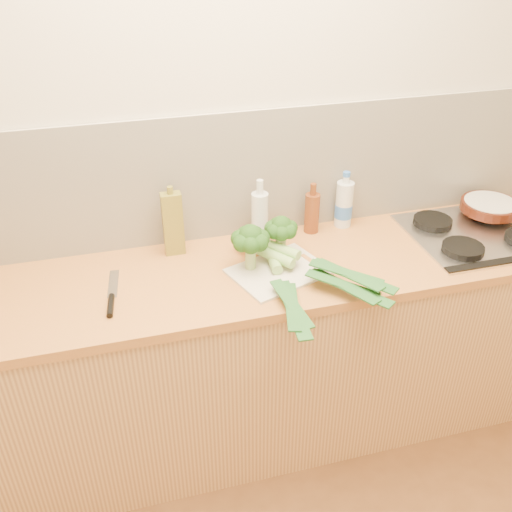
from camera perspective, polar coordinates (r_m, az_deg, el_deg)
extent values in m
plane|color=beige|center=(2.33, -2.58, 10.96)|extent=(3.50, 0.00, 3.50)
cube|color=silver|center=(2.37, -2.45, 7.94)|extent=(3.20, 0.02, 0.54)
cube|color=tan|center=(2.54, -0.55, -10.20)|extent=(3.20, 0.60, 0.86)
cube|color=#B66835|center=(2.26, -0.61, -1.71)|extent=(3.20, 0.62, 0.04)
cube|color=silver|center=(2.65, 21.23, 2.07)|extent=(0.58, 0.50, 0.01)
cube|color=black|center=(2.50, 24.12, -0.36)|extent=(0.58, 0.04, 0.01)
cylinder|color=black|center=(2.48, 19.99, 0.71)|extent=(0.17, 0.17, 0.03)
cylinder|color=black|center=(2.65, 17.25, 3.31)|extent=(0.17, 0.17, 0.03)
cylinder|color=black|center=(2.81, 22.49, 3.97)|extent=(0.17, 0.17, 0.03)
cube|color=beige|center=(2.22, 2.31, -1.56)|extent=(0.42, 0.37, 0.01)
cylinder|color=#8EAB63|center=(2.21, -0.55, -0.24)|extent=(0.04, 0.04, 0.08)
sphere|color=#13390F|center=(2.16, -0.57, 2.00)|extent=(0.09, 0.09, 0.09)
sphere|color=#13390F|center=(2.18, 0.51, 1.80)|extent=(0.07, 0.07, 0.07)
sphere|color=#13390F|center=(2.20, -0.12, 2.16)|extent=(0.07, 0.07, 0.07)
sphere|color=#13390F|center=(2.20, -1.08, 2.14)|extent=(0.07, 0.07, 0.07)
sphere|color=#13390F|center=(2.18, -1.66, 1.75)|extent=(0.07, 0.07, 0.07)
sphere|color=#13390F|center=(2.14, -1.42, 1.28)|extent=(0.07, 0.07, 0.07)
sphere|color=#13390F|center=(2.13, -0.53, 1.08)|extent=(0.07, 0.07, 0.07)
sphere|color=#13390F|center=(2.15, 0.34, 1.32)|extent=(0.07, 0.07, 0.07)
cylinder|color=#8EAB63|center=(2.29, 2.48, 0.97)|extent=(0.04, 0.04, 0.09)
sphere|color=#13390F|center=(2.24, 2.54, 3.03)|extent=(0.08, 0.08, 0.08)
sphere|color=#13390F|center=(2.26, 3.44, 2.85)|extent=(0.06, 0.06, 0.06)
sphere|color=#13390F|center=(2.28, 2.87, 3.15)|extent=(0.06, 0.06, 0.06)
sphere|color=#13390F|center=(2.28, 2.06, 3.14)|extent=(0.06, 0.06, 0.06)
sphere|color=#13390F|center=(2.25, 1.59, 2.82)|extent=(0.06, 0.06, 0.06)
sphere|color=#13390F|center=(2.23, 1.83, 2.43)|extent=(0.06, 0.06, 0.06)
sphere|color=#13390F|center=(2.22, 2.61, 2.26)|extent=(0.06, 0.06, 0.06)
sphere|color=#13390F|center=(2.23, 3.33, 2.45)|extent=(0.06, 0.06, 0.06)
cylinder|color=white|center=(2.36, 1.01, 1.41)|extent=(0.05, 0.13, 0.04)
cylinder|color=#88B95C|center=(2.24, 1.73, -0.35)|extent=(0.05, 0.16, 0.04)
cube|color=#18451D|center=(2.00, 3.62, -5.01)|extent=(0.12, 0.30, 0.02)
cube|color=#18451D|center=(1.98, 3.77, -5.30)|extent=(0.08, 0.34, 0.01)
cube|color=#18451D|center=(2.00, 3.56, -4.75)|extent=(0.08, 0.28, 0.02)
cylinder|color=white|center=(2.30, -0.78, 1.09)|extent=(0.11, 0.13, 0.04)
cylinder|color=#88B95C|center=(2.23, 2.01, -0.09)|extent=(0.13, 0.16, 0.04)
cube|color=#18451D|center=(2.08, 8.86, -2.99)|extent=(0.17, 0.29, 0.02)
cube|color=#18451D|center=(2.08, 9.34, -3.14)|extent=(0.24, 0.31, 0.01)
cube|color=#18451D|center=(2.09, 8.64, -2.80)|extent=(0.24, 0.22, 0.02)
cylinder|color=white|center=(2.29, 0.43, 1.47)|extent=(0.10, 0.11, 0.04)
cylinder|color=#88B95C|center=(2.23, 2.85, 0.57)|extent=(0.12, 0.13, 0.04)
cube|color=#18451D|center=(2.12, 9.24, -1.83)|extent=(0.18, 0.29, 0.02)
cube|color=#18451D|center=(2.11, 9.72, -1.96)|extent=(0.25, 0.30, 0.01)
cube|color=#18451D|center=(2.12, 9.01, -1.65)|extent=(0.24, 0.22, 0.02)
cube|color=silver|center=(2.23, -14.08, -2.70)|extent=(0.06, 0.19, 0.00)
cylinder|color=black|center=(2.10, -14.33, -4.83)|extent=(0.04, 0.12, 0.02)
cylinder|color=#43170B|center=(2.79, 22.36, 4.62)|extent=(0.26, 0.26, 0.04)
cylinder|color=beige|center=(2.78, 22.45, 5.02)|extent=(0.23, 0.23, 0.00)
cube|color=olive|center=(2.31, -8.30, 3.20)|extent=(0.08, 0.05, 0.27)
cylinder|color=olive|center=(2.24, -8.59, 6.53)|extent=(0.02, 0.02, 0.03)
cylinder|color=silver|center=(2.37, 0.38, 3.77)|extent=(0.07, 0.07, 0.23)
cylinder|color=silver|center=(2.30, 0.39, 6.91)|extent=(0.03, 0.03, 0.06)
cylinder|color=#663013|center=(2.48, 5.61, 4.29)|extent=(0.06, 0.06, 0.18)
cylinder|color=#663013|center=(2.43, 5.75, 6.66)|extent=(0.03, 0.03, 0.05)
cylinder|color=silver|center=(2.54, 8.79, 5.14)|extent=(0.08, 0.08, 0.21)
cylinder|color=silver|center=(2.49, 9.01, 7.56)|extent=(0.03, 0.03, 0.03)
cylinder|color=blue|center=(2.55, 8.73, 4.52)|extent=(0.08, 0.08, 0.06)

